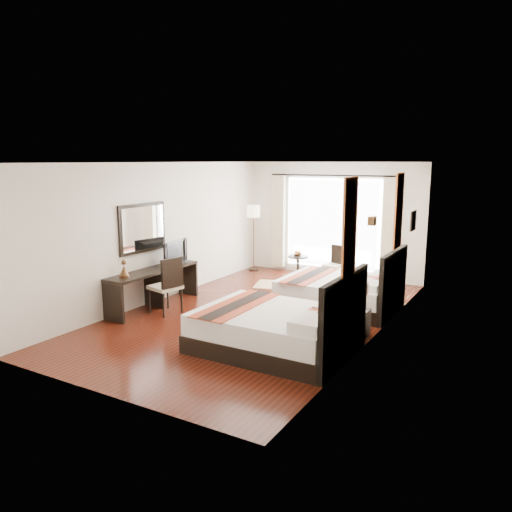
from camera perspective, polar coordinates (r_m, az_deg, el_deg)
The scene contains 29 objects.
floor at distance 9.39m, azimuth 0.09°, elevation -6.73°, with size 4.50×7.50×0.01m, color #341109.
ceiling at distance 8.95m, azimuth 0.10°, elevation 10.58°, with size 4.50×7.50×0.02m, color white.
wall_headboard at distance 8.20m, azimuth 13.82°, elevation 0.47°, with size 0.01×7.50×2.80m, color silver.
wall_desk at distance 10.36m, azimuth -10.74°, elevation 2.72°, with size 0.01×7.50×2.80m, color silver.
wall_window at distance 12.43m, azimuth 8.77°, elevation 4.12°, with size 4.50×0.01×2.80m, color silver.
wall_entry at distance 6.18m, azimuth -17.54°, elevation -3.10°, with size 4.50×0.01×2.80m, color silver.
window_glass at distance 12.42m, azimuth 8.73°, elevation 3.65°, with size 2.40×0.02×2.20m, color white.
sheer_curtain at distance 12.37m, azimuth 8.63°, elevation 3.63°, with size 2.30×0.02×2.10m, color white.
drape_left at distance 12.93m, azimuth 2.56°, elevation 3.96°, with size 0.35×0.14×2.35m, color beige.
drape_right at distance 11.89m, azimuth 15.08°, elevation 2.98°, with size 0.35×0.14×2.35m, color beige.
art_panel_near at distance 6.83m, azimuth 10.66°, elevation 3.23°, with size 0.03×0.50×1.35m, color maroon.
art_panel_far at distance 9.28m, azimuth 15.99°, elevation 4.98°, with size 0.03×0.50×1.35m, color maroon.
wall_sconce at distance 7.92m, azimuth 13.13°, elevation 3.94°, with size 0.10×0.14×0.14m, color #462D19.
mirror_frame at distance 9.90m, azimuth -12.84°, elevation 3.14°, with size 0.04×1.25×0.95m, color black.
mirror_glass at distance 9.88m, azimuth -12.73°, elevation 3.13°, with size 0.01×1.12×0.82m, color white.
bed_near at distance 7.62m, azimuth 2.55°, elevation -8.30°, with size 2.30×1.79×1.30m.
bed_far at distance 9.86m, azimuth 9.79°, elevation -4.09°, with size 2.17×1.69×1.22m.
nightstand at distance 8.34m, azimuth 11.28°, elevation -7.58°, with size 0.38×0.47×0.45m, color black.
table_lamp at distance 8.32m, azimuth 11.91°, elevation -3.81°, with size 0.24×0.24×0.38m.
vase at distance 8.10m, azimuth 10.92°, elevation -5.60°, with size 0.13×0.13×0.13m, color black.
console_desk at distance 9.97m, azimuth -11.58°, elevation -3.63°, with size 0.50×2.20×0.76m, color black.
television at distance 10.23m, azimuth -9.59°, elevation 0.41°, with size 0.87×0.11×0.50m, color black.
bronze_figurine at distance 9.30m, azimuth -14.85°, elevation -1.53°, with size 0.19×0.19×0.28m, color #462D19, non-canonical shape.
desk_chair at distance 9.54m, azimuth -10.22°, elevation -4.54°, with size 0.60×0.60×1.08m.
floor_lamp at distance 12.89m, azimuth -0.29°, elevation 4.65°, with size 0.34×0.34×1.70m.
side_table at distance 12.14m, azimuth 4.81°, elevation -1.29°, with size 0.49×0.49×0.57m, color black.
fruit_bowl at distance 12.12m, azimuth 4.78°, elevation 0.17°, with size 0.21×0.21×0.05m, color #412417.
window_chair at distance 11.88m, azimuth 8.90°, elevation -1.75°, with size 0.49×0.49×0.88m.
jute_rug at distance 11.54m, azimuth 3.04°, elevation -3.34°, with size 1.24×0.85×0.01m, color tan.
Camera 1 is at (4.47, -7.76, 2.84)m, focal length 35.00 mm.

